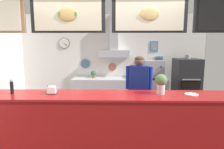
{
  "coord_description": "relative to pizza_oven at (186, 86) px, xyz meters",
  "views": [
    {
      "loc": [
        0.13,
        -3.47,
        1.86
      ],
      "look_at": [
        0.03,
        0.71,
        1.22
      ],
      "focal_mm": 32.2,
      "sensor_mm": 36.0,
      "label": 1
    }
  ],
  "objects": [
    {
      "name": "basil_vase",
      "position": [
        -1.15,
        -2.16,
        0.51
      ],
      "size": [
        0.19,
        0.19,
        0.32
      ],
      "color": "silver",
      "rests_on": "service_counter"
    },
    {
      "name": "espresso_machine",
      "position": [
        -0.83,
        0.25,
        0.41
      ],
      "size": [
        0.52,
        0.49,
        0.5
      ],
      "color": "#A3A5AD",
      "rests_on": "back_prep_counter"
    },
    {
      "name": "back_wall_assembly",
      "position": [
        -1.98,
        0.46,
        0.72
      ],
      "size": [
        5.39,
        2.81,
        2.73
      ],
      "color": "gray",
      "rests_on": "ground_plane"
    },
    {
      "name": "back_prep_counter",
      "position": [
        -1.76,
        0.27,
        -0.29
      ],
      "size": [
        2.62,
        0.61,
        0.91
      ],
      "color": "silver",
      "rests_on": "ground_plane"
    },
    {
      "name": "shop_worker",
      "position": [
        -1.37,
        -1.03,
        0.13
      ],
      "size": [
        0.56,
        0.31,
        1.6
      ],
      "rotation": [
        0.0,
        0.0,
        2.91
      ],
      "color": "#232328",
      "rests_on": "ground_plane"
    },
    {
      "name": "ground_plane",
      "position": [
        -1.98,
        -1.78,
        -0.74
      ],
      "size": [
        6.47,
        6.47,
        0.0
      ],
      "primitive_type": "plane",
      "color": "#3F3A38"
    },
    {
      "name": "service_counter",
      "position": [
        -1.98,
        -2.21,
        -0.21
      ],
      "size": [
        3.89,
        0.66,
        1.08
      ],
      "color": "maroon",
      "rests_on": "ground_plane"
    },
    {
      "name": "potted_rosemary",
      "position": [
        -1.39,
        0.29,
        0.29
      ],
      "size": [
        0.17,
        0.17,
        0.21
      ],
      "color": "beige",
      "rests_on": "back_prep_counter"
    },
    {
      "name": "napkin_holder",
      "position": [
        -2.87,
        -2.16,
        0.39
      ],
      "size": [
        0.16,
        0.15,
        0.13
      ],
      "color": "#262628",
      "rests_on": "service_counter"
    },
    {
      "name": "pizza_oven",
      "position": [
        0.0,
        0.0,
        0.0
      ],
      "size": [
        0.63,
        0.68,
        1.58
      ],
      "color": "#232326",
      "rests_on": "ground_plane"
    },
    {
      "name": "condiment_plate",
      "position": [
        -0.68,
        -2.19,
        0.34
      ],
      "size": [
        0.21,
        0.21,
        0.01
      ],
      "color": "white",
      "rests_on": "service_counter"
    },
    {
      "name": "pepper_grinder",
      "position": [
        -3.5,
        -2.19,
        0.45
      ],
      "size": [
        0.05,
        0.05,
        0.23
      ],
      "color": "black",
      "rests_on": "service_counter"
    },
    {
      "name": "potted_basil",
      "position": [
        -2.49,
        0.31,
        0.28
      ],
      "size": [
        0.16,
        0.16,
        0.2
      ],
      "color": "#9E563D",
      "rests_on": "back_prep_counter"
    }
  ]
}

